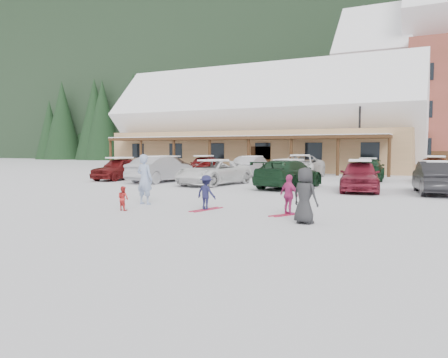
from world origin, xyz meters
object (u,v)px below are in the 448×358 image
at_px(parked_car_2, 213,172).
at_px(parked_car_8, 204,166).
at_px(parked_car_3, 289,174).
at_px(parked_car_7, 170,165).
at_px(child_magenta, 289,195).
at_px(parked_car_4, 360,176).
at_px(parked_car_9, 253,166).
at_px(lamp_post, 359,133).
at_px(day_lodge, 260,129).
at_px(parked_car_10, 300,166).
at_px(parked_car_12, 435,169).
at_px(child_navy, 206,193).
at_px(parked_car_11, 368,169).
at_px(parked_car_5, 436,178).
at_px(parked_car_1, 161,169).
at_px(bystander_dark, 305,196).
at_px(toddler_red, 123,198).
at_px(parked_car_0, 120,169).
at_px(adult_skier, 145,179).

relative_size(parked_car_2, parked_car_8, 1.15).
xyz_separation_m(parked_car_3, parked_car_7, (-12.67, 8.38, -0.02)).
relative_size(child_magenta, parked_car_4, 0.29).
bearing_deg(parked_car_9, lamp_post, -135.40).
height_order(day_lodge, parked_car_10, day_lodge).
bearing_deg(parked_car_10, parked_car_12, -7.01).
xyz_separation_m(child_navy, parked_car_11, (2.81, 16.38, 0.12)).
xyz_separation_m(parked_car_5, parked_car_8, (-15.77, 7.26, 0.02)).
relative_size(parked_car_1, parked_car_4, 1.09).
relative_size(parked_car_9, parked_car_11, 0.92).
height_order(parked_car_1, parked_car_9, parked_car_1).
height_order(child_navy, parked_car_8, parked_car_8).
relative_size(bystander_dark, parked_car_8, 0.35).
height_order(bystander_dark, parked_car_8, bystander_dark).
xyz_separation_m(parked_car_8, parked_car_10, (7.32, 0.37, 0.05)).
height_order(parked_car_2, parked_car_11, parked_car_11).
bearing_deg(child_navy, parked_car_2, -50.45).
xyz_separation_m(toddler_red, bystander_dark, (6.00, 0.16, 0.36)).
bearing_deg(parked_car_3, parked_car_11, -103.07).
xyz_separation_m(parked_car_2, parked_car_3, (4.36, -0.04, 0.03)).
xyz_separation_m(day_lodge, parked_car_0, (-2.72, -17.76, -3.22)).
distance_m(child_magenta, parked_car_8, 19.95).
height_order(child_navy, bystander_dark, bystander_dark).
height_order(lamp_post, parked_car_8, lamp_post).
relative_size(toddler_red, parked_car_3, 0.16).
bearing_deg(adult_skier, parked_car_12, -116.70).
relative_size(toddler_red, parked_car_12, 0.17).
bearing_deg(parked_car_4, lamp_post, 90.63).
xyz_separation_m(toddler_red, parked_car_5, (9.11, 10.30, 0.33)).
distance_m(parked_car_5, parked_car_10, 11.38).
height_order(parked_car_7, parked_car_8, parked_car_8).
bearing_deg(parked_car_8, lamp_post, 26.02).
bearing_deg(child_magenta, parked_car_5, -85.67).
height_order(parked_car_5, parked_car_9, parked_car_9).
relative_size(day_lodge, parked_car_10, 5.14).
relative_size(adult_skier, parked_car_1, 0.38).
xyz_separation_m(adult_skier, parked_car_9, (-2.59, 16.47, -0.18)).
bearing_deg(child_navy, parked_car_4, -98.59).
distance_m(parked_car_5, parked_car_7, 21.12).
bearing_deg(adult_skier, parked_car_9, -77.20).
bearing_deg(parked_car_5, day_lodge, -58.70).
height_order(day_lodge, adult_skier, day_lodge).
xyz_separation_m(parked_car_0, parked_car_2, (7.24, -0.82, -0.03)).
bearing_deg(day_lodge, bystander_dark, -66.35).
bearing_deg(parked_car_9, parked_car_12, 177.55).
relative_size(child_magenta, parked_car_3, 0.25).
relative_size(toddler_red, bystander_dark, 0.53).
height_order(parked_car_8, parked_car_9, parked_car_8).
bearing_deg(day_lodge, parked_car_10, -56.44).
bearing_deg(parked_car_4, child_magenta, -103.44).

